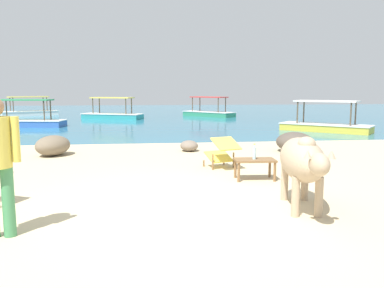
# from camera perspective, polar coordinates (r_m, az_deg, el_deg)

# --- Properties ---
(sand_beach) EXTENTS (18.00, 14.00, 0.04)m
(sand_beach) POSITION_cam_1_polar(r_m,az_deg,el_deg) (5.88, -1.47, -9.17)
(sand_beach) COLOR #CCB78E
(sand_beach) RESTS_ON ground
(water_surface) EXTENTS (60.00, 36.00, 0.03)m
(water_surface) POSITION_cam_1_polar(r_m,az_deg,el_deg) (27.66, -5.74, 4.16)
(water_surface) COLOR teal
(water_surface) RESTS_ON ground
(cow) EXTENTS (0.81, 1.93, 1.07)m
(cow) POSITION_cam_1_polar(r_m,az_deg,el_deg) (5.81, 15.63, -2.29)
(cow) COLOR tan
(cow) RESTS_ON sand_beach
(low_bench_table) EXTENTS (0.78, 0.48, 0.40)m
(low_bench_table) POSITION_cam_1_polar(r_m,az_deg,el_deg) (7.60, 9.04, -2.64)
(low_bench_table) COLOR brown
(low_bench_table) RESTS_ON sand_beach
(bottle) EXTENTS (0.07, 0.07, 0.30)m
(bottle) POSITION_cam_1_polar(r_m,az_deg,el_deg) (7.55, 8.97, -1.29)
(bottle) COLOR #A3C6D1
(bottle) RESTS_ON low_bench_table
(deck_chair_near) EXTENTS (0.76, 0.90, 0.68)m
(deck_chair_near) POSITION_cam_1_polar(r_m,az_deg,el_deg) (8.59, 4.37, -1.01)
(deck_chair_near) COLOR brown
(deck_chair_near) RESTS_ON sand_beach
(shore_rock_large) EXTENTS (1.19, 1.26, 0.55)m
(shore_rock_large) POSITION_cam_1_polar(r_m,az_deg,el_deg) (11.25, 14.57, 0.28)
(shore_rock_large) COLOR brown
(shore_rock_large) RESTS_ON sand_beach
(shore_rock_medium) EXTENTS (1.13, 1.26, 0.53)m
(shore_rock_medium) POSITION_cam_1_polar(r_m,az_deg,el_deg) (10.89, -19.42, -0.21)
(shore_rock_medium) COLOR #756651
(shore_rock_medium) RESTS_ON sand_beach
(shore_rock_small) EXTENTS (0.54, 0.62, 0.30)m
(shore_rock_small) POSITION_cam_1_polar(r_m,az_deg,el_deg) (11.04, -0.42, -0.25)
(shore_rock_small) COLOR gray
(shore_rock_small) RESTS_ON sand_beach
(boat_yellow) EXTENTS (3.50, 3.32, 1.29)m
(boat_yellow) POSITION_cam_1_polar(r_m,az_deg,el_deg) (17.40, 18.68, 2.62)
(boat_yellow) COLOR gold
(boat_yellow) RESTS_ON water_surface
(boat_white) EXTENTS (3.74, 2.89, 1.29)m
(boat_white) POSITION_cam_1_polar(r_m,az_deg,el_deg) (28.87, -22.42, 4.34)
(boat_white) COLOR white
(boat_white) RESTS_ON water_surface
(boat_green) EXTENTS (3.30, 3.51, 1.29)m
(boat_green) POSITION_cam_1_polar(r_m,az_deg,el_deg) (25.97, 2.42, 4.60)
(boat_green) COLOR #338E66
(boat_green) RESTS_ON water_surface
(boat_blue) EXTENTS (3.81, 1.73, 1.29)m
(boat_blue) POSITION_cam_1_polar(r_m,az_deg,el_deg) (20.28, -22.88, 3.10)
(boat_blue) COLOR #3866B7
(boat_blue) RESTS_ON water_surface
(boat_teal) EXTENTS (3.83, 2.52, 1.29)m
(boat_teal) POSITION_cam_1_polar(r_m,az_deg,el_deg) (24.20, -11.40, 4.22)
(boat_teal) COLOR teal
(boat_teal) RESTS_ON water_surface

